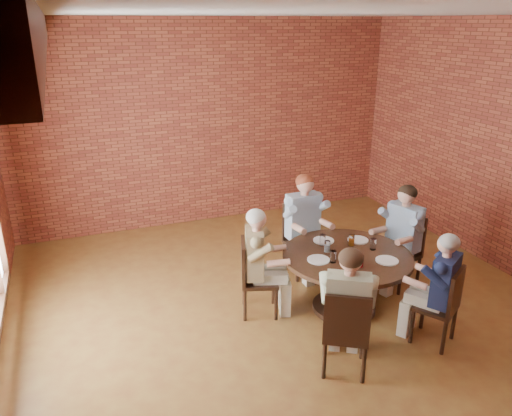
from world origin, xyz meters
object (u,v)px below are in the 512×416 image
object	(u,v)px
diner_b	(305,226)
chair_c	(252,275)
dining_table	(346,271)
chair_d	(346,330)
diner_a	(401,237)
diner_e	(438,289)
chair_b	(301,235)
diner_c	(260,263)
chair_e	(444,304)
smartphone	(390,260)
diner_d	(347,310)
chair_a	(404,247)

from	to	relation	value
diner_b	chair_c	world-z (taller)	diner_b
dining_table	chair_c	bearing A→B (deg)	161.78
dining_table	chair_d	xyz separation A→B (m)	(-0.63, -1.04, -0.01)
diner_a	chair_c	bearing A→B (deg)	-108.31
diner_e	chair_b	bearing A→B (deg)	-105.70
diner_c	chair_e	xyz separation A→B (m)	(1.60, -1.30, -0.17)
diner_c	chair_c	bearing A→B (deg)	90.00
smartphone	diner_a	bearing A→B (deg)	42.97
diner_d	diner_e	distance (m)	1.15
diner_d	dining_table	bearing A→B (deg)	-90.00
diner_e	smartphone	world-z (taller)	diner_e
chair_a	diner_c	distance (m)	2.06
smartphone	chair_a	bearing A→B (deg)	40.28
smartphone	diner_c	bearing A→B (deg)	152.32
chair_c	chair_a	bearing A→B (deg)	-72.65
chair_c	diner_d	size ratio (longest dim) A/B	0.69
chair_a	diner_c	xyz separation A→B (m)	(-2.05, 0.01, 0.15)
diner_b	diner_d	bearing A→B (deg)	-106.94
smartphone	dining_table	bearing A→B (deg)	136.91
diner_a	diner_c	world-z (taller)	diner_a
diner_a	chair_b	size ratio (longest dim) A/B	1.40
smartphone	chair_c	bearing A→B (deg)	152.71
chair_a	diner_b	world-z (taller)	diner_b
chair_e	diner_e	distance (m)	0.17
diner_a	diner_e	world-z (taller)	diner_a
diner_e	diner_b	bearing A→B (deg)	-105.01
diner_d	diner_e	world-z (taller)	diner_d
diner_b	dining_table	bearing A→B (deg)	-90.00
diner_a	diner_c	distance (m)	1.96
chair_b	diner_b	distance (m)	0.21
diner_a	chair_e	distance (m)	1.34
diner_e	smartphone	xyz separation A→B (m)	(-0.20, 0.59, 0.11)
chair_b	diner_c	size ratio (longest dim) A/B	0.74
chair_c	diner_c	bearing A→B (deg)	-90.00
diner_c	diner_e	world-z (taller)	diner_c
chair_a	smartphone	world-z (taller)	chair_a
diner_a	diner_e	distance (m)	1.27
dining_table	chair_c	size ratio (longest dim) A/B	1.63
diner_a	diner_e	size ratio (longest dim) A/B	1.07
diner_b	diner_e	size ratio (longest dim) A/B	1.10
dining_table	diner_c	bearing A→B (deg)	161.78
chair_b	chair_c	size ratio (longest dim) A/B	1.05
diner_b	chair_d	world-z (taller)	diner_b
diner_a	smartphone	size ratio (longest dim) A/B	9.69
chair_b	diner_d	world-z (taller)	diner_d
dining_table	chair_a	distance (m)	1.11
diner_d	smartphone	world-z (taller)	diner_d
diner_a	chair_c	size ratio (longest dim) A/B	1.48
chair_a	chair_c	xyz separation A→B (m)	(-2.13, 0.03, -0.01)
chair_a	diner_c	world-z (taller)	diner_c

